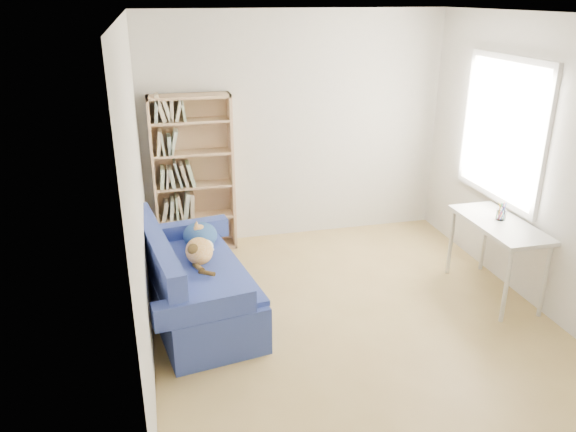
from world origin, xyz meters
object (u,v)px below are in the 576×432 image
at_px(bookshelf, 194,181).
at_px(desk, 499,231).
at_px(sofa, 193,282).
at_px(pen_cup, 501,213).

height_order(bookshelf, desk, bookshelf).
height_order(sofa, bookshelf, bookshelf).
distance_m(sofa, desk, 2.89).
distance_m(sofa, pen_cup, 2.95).
bearing_deg(bookshelf, sofa, -96.54).
xyz_separation_m(bookshelf, desk, (2.69, -1.75, -0.15)).
height_order(sofa, desk, sofa).
relative_size(bookshelf, desk, 1.64).
xyz_separation_m(sofa, pen_cup, (2.89, -0.26, 0.49)).
height_order(desk, pen_cup, pen_cup).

